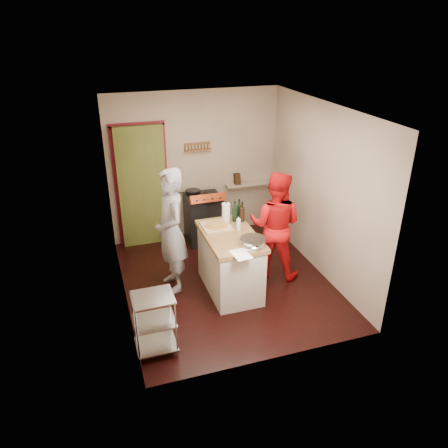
% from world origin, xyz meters
% --- Properties ---
extents(floor, '(3.50, 3.50, 0.00)m').
position_xyz_m(floor, '(0.00, 0.00, 0.00)').
color(floor, black).
rests_on(floor, ground).
extents(back_wall, '(3.00, 0.44, 2.60)m').
position_xyz_m(back_wall, '(-0.64, 1.78, 1.13)').
color(back_wall, tan).
rests_on(back_wall, ground).
extents(left_wall, '(0.04, 3.50, 2.60)m').
position_xyz_m(left_wall, '(-1.50, 0.00, 1.30)').
color(left_wall, tan).
rests_on(left_wall, ground).
extents(right_wall, '(0.04, 3.50, 2.60)m').
position_xyz_m(right_wall, '(1.50, 0.00, 1.30)').
color(right_wall, tan).
rests_on(right_wall, ground).
extents(ceiling, '(3.00, 3.50, 0.02)m').
position_xyz_m(ceiling, '(0.00, 0.00, 2.61)').
color(ceiling, white).
rests_on(ceiling, back_wall).
extents(stove, '(0.60, 0.63, 1.00)m').
position_xyz_m(stove, '(0.05, 1.42, 0.45)').
color(stove, black).
rests_on(stove, ground).
extents(wire_shelving, '(0.48, 0.40, 0.80)m').
position_xyz_m(wire_shelving, '(-1.28, -1.20, 0.44)').
color(wire_shelving, silver).
rests_on(wire_shelving, ground).
extents(island, '(0.71, 1.36, 1.22)m').
position_xyz_m(island, '(-0.01, -0.21, 0.48)').
color(island, beige).
rests_on(island, ground).
extents(person_stripe, '(0.51, 0.71, 1.84)m').
position_xyz_m(person_stripe, '(-0.78, 0.13, 0.92)').
color(person_stripe, silver).
rests_on(person_stripe, ground).
extents(person_red, '(1.03, 0.99, 1.67)m').
position_xyz_m(person_red, '(0.78, 0.01, 0.83)').
color(person_red, '#BD0C0E').
rests_on(person_red, ground).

